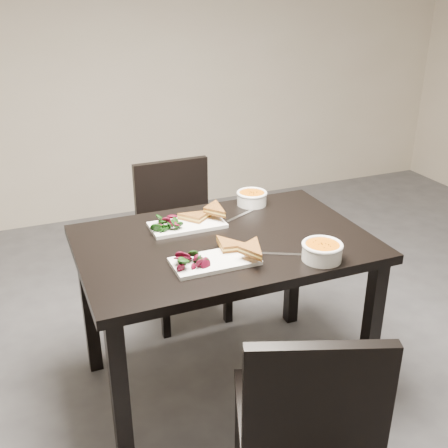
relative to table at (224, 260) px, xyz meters
name	(u,v)px	position (x,y,z in m)	size (l,w,h in m)	color
ground	(340,392)	(0.47, -0.26, -0.65)	(5.00, 5.00, 0.00)	#47474C
table	(224,260)	(0.00, 0.00, 0.00)	(1.20, 0.80, 0.75)	black
chair_near	(307,420)	(-0.04, -0.78, -0.17)	(0.54, 0.54, 0.85)	black
chair_far	(179,230)	(0.03, 0.72, -0.17)	(0.43, 0.43, 0.85)	black
plate_near	(215,261)	(-0.11, -0.18, 0.11)	(0.33, 0.16, 0.02)	white
sandwich_near	(229,249)	(-0.05, -0.17, 0.14)	(0.16, 0.12, 0.05)	#93571E
salad_near	(190,259)	(-0.21, -0.18, 0.14)	(0.10, 0.09, 0.05)	black
soup_bowl_near	(322,250)	(0.28, -0.31, 0.14)	(0.16, 0.16, 0.07)	white
cutlery_near	(279,254)	(0.15, -0.21, 0.10)	(0.18, 0.02, 0.00)	silver
plate_far	(187,225)	(-0.10, 0.18, 0.11)	(0.32, 0.16, 0.02)	white
sandwich_far	(202,217)	(-0.04, 0.16, 0.14)	(0.16, 0.12, 0.05)	#93571E
salad_far	(165,222)	(-0.20, 0.18, 0.14)	(0.10, 0.09, 0.04)	black
soup_bowl_far	(252,197)	(0.27, 0.31, 0.14)	(0.15, 0.15, 0.07)	white
cutlery_far	(240,216)	(0.16, 0.20, 0.10)	(0.18, 0.02, 0.00)	silver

